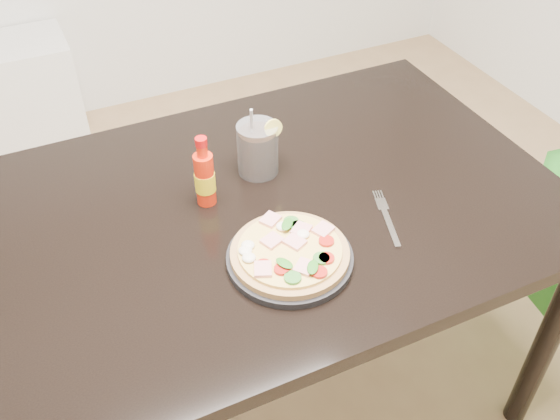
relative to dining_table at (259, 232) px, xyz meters
name	(u,v)px	position (x,y,z in m)	size (l,w,h in m)	color
dining_table	(259,232)	(0.00, 0.00, 0.00)	(1.40, 0.90, 0.75)	black
plate	(290,258)	(-0.01, -0.19, 0.09)	(0.26, 0.26, 0.02)	black
pizza	(290,251)	(-0.01, -0.19, 0.11)	(0.24, 0.24, 0.03)	tan
hot_sauce_bottle	(205,178)	(-0.10, 0.06, 0.15)	(0.06, 0.06, 0.18)	red
cola_cup	(258,150)	(0.05, 0.12, 0.14)	(0.10, 0.10, 0.19)	black
fork	(386,216)	(0.24, -0.16, 0.09)	(0.07, 0.18, 0.00)	silver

